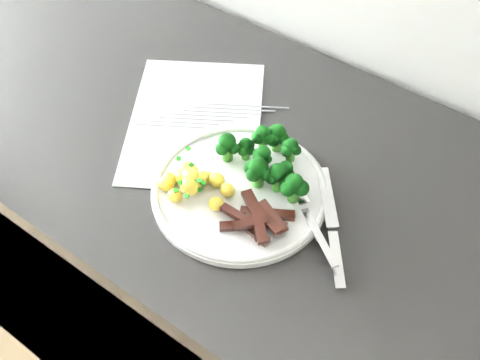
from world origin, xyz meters
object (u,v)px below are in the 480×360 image
Objects in this scene: beef_strips at (258,219)px; plate at (240,190)px; recipe_paper at (196,120)px; fork at (313,223)px; knife at (333,239)px; potatoes at (191,181)px; broccoli at (268,158)px; counter at (234,292)px.

plate is at bearing 147.94° from beef_strips.
recipe_paper is 0.28m from fork.
plate is 0.16m from knife.
potatoes is at bearing -178.35° from beef_strips.
recipe_paper is 0.24m from beef_strips.
beef_strips reaches higher than fork.
beef_strips is (0.06, -0.04, 0.01)m from plate.
recipe_paper is 2.30× the size of broccoli.
beef_strips is 0.08m from fork.
beef_strips is at bearing -32.06° from plate.
potatoes is 0.62× the size of knife.
broccoli reaches higher than beef_strips.
knife is at bearing 1.73° from plate.
recipe_paper is 0.32m from knife.
potatoes is 0.22m from knife.
recipe_paper is 2.15× the size of knife.
recipe_paper is 0.17m from broccoli.
broccoli is (0.01, 0.05, 0.03)m from plate.
potatoes is at bearing -128.05° from broccoli.
potatoes is at bearing -168.42° from knife.
beef_strips is (0.12, -0.10, 0.46)m from counter.
fork is (0.12, 0.00, 0.01)m from plate.
fork is 0.80× the size of knife.
knife is at bearing -0.05° from fork.
broccoli reaches higher than counter.
counter is 0.47m from potatoes.
plate is 0.06m from broccoli.
broccoli reaches higher than knife.
recipe_paper is 2.69× the size of fork.
beef_strips is 0.56× the size of knife.
counter is 8.88× the size of plate.
plate is (0.15, -0.08, 0.01)m from recipe_paper.
knife reaches higher than counter.
beef_strips is at bearing -157.55° from knife.
broccoli is 1.51× the size of potatoes.
broccoli is 0.12m from fork.
counter is at bearing 173.32° from broccoli.
counter is at bearing 162.98° from fork.
plate is 1.63× the size of broccoli.
counter is at bearing 165.49° from knife.
recipe_paper is at bearing 164.27° from fork.
potatoes reaches higher than beef_strips.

